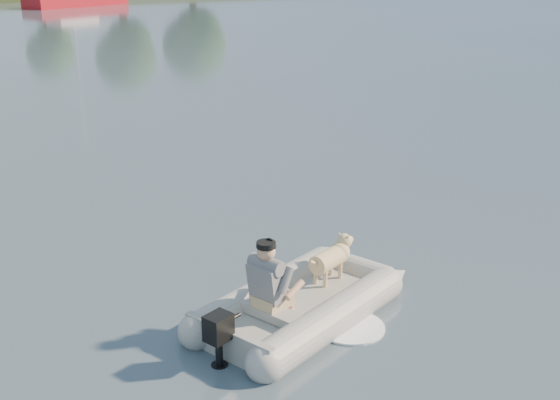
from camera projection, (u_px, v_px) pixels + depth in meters
water at (336, 296)px, 8.94m from camera, size 160.00×160.00×0.00m
dinghy at (304, 275)px, 8.35m from camera, size 5.20×4.62×1.23m
man at (267, 279)px, 7.87m from camera, size 0.78×0.72×0.95m
dog at (328, 263)px, 8.81m from camera, size 0.87×0.54×0.55m
outboard_motor at (219, 343)px, 7.37m from camera, size 0.43×0.36×0.69m
sailboat at (76, 0)px, 54.53m from camera, size 8.61×5.33×11.37m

